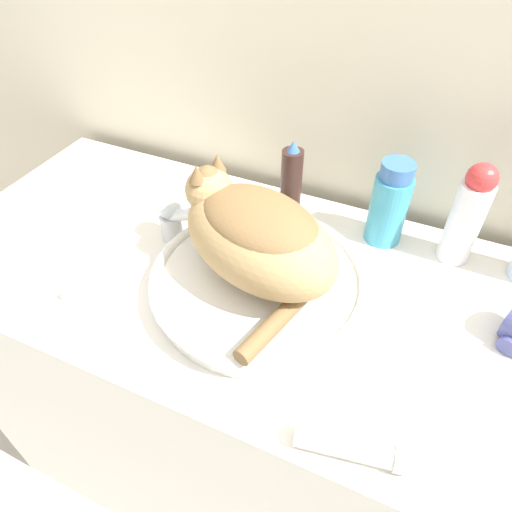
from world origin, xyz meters
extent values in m
cube|color=beige|center=(0.00, 0.63, 1.20)|extent=(8.00, 0.05, 2.40)
cube|color=white|center=(0.00, 0.29, 0.43)|extent=(1.25, 0.58, 0.86)
cylinder|color=silver|center=(0.04, 0.26, 0.88)|extent=(0.36, 0.36, 0.04)
torus|color=silver|center=(0.04, 0.26, 0.90)|extent=(0.38, 0.38, 0.02)
ellipsoid|color=tan|center=(0.04, 0.26, 0.99)|extent=(0.33, 0.26, 0.15)
ellipsoid|color=brown|center=(0.04, 0.26, 1.03)|extent=(0.25, 0.20, 0.07)
sphere|color=tan|center=(-0.07, 0.30, 1.03)|extent=(0.08, 0.08, 0.08)
sphere|color=brown|center=(-0.07, 0.30, 1.05)|extent=(0.04, 0.04, 0.04)
cone|color=brown|center=(-0.06, 0.32, 1.07)|extent=(0.03, 0.03, 0.03)
cone|color=brown|center=(-0.07, 0.27, 1.07)|extent=(0.03, 0.03, 0.03)
cylinder|color=brown|center=(0.11, 0.15, 0.93)|extent=(0.06, 0.15, 0.03)
cylinder|color=silver|center=(-0.18, 0.32, 0.89)|extent=(0.04, 0.04, 0.06)
cylinder|color=silver|center=(-0.14, 0.31, 0.94)|extent=(0.11, 0.05, 0.07)
sphere|color=silver|center=(-0.18, 0.32, 0.94)|extent=(0.05, 0.05, 0.05)
cylinder|color=silver|center=(0.35, 0.50, 0.95)|extent=(0.06, 0.06, 0.17)
sphere|color=red|center=(0.35, 0.50, 1.04)|extent=(0.05, 0.05, 0.05)
cylinder|color=#331E19|center=(0.01, 0.50, 0.94)|extent=(0.04, 0.04, 0.15)
cone|color=#3866AD|center=(0.01, 0.50, 1.02)|extent=(0.03, 0.03, 0.02)
cylinder|color=teal|center=(0.21, 0.50, 0.93)|extent=(0.07, 0.07, 0.14)
cylinder|color=#3866AD|center=(0.21, 0.50, 1.02)|extent=(0.06, 0.06, 0.03)
cylinder|color=silver|center=(0.26, 0.04, 0.88)|extent=(0.13, 0.05, 0.03)
cylinder|color=#B7B7BC|center=(0.33, 0.05, 0.88)|extent=(0.02, 0.04, 0.04)
cube|color=silver|center=(-0.23, 0.12, 0.87)|extent=(0.07, 0.04, 0.02)
camera|label=1|loc=(0.27, -0.25, 1.47)|focal=32.00mm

